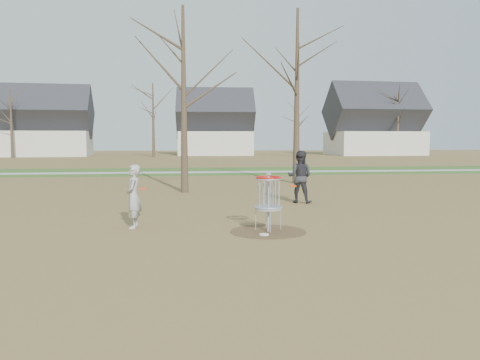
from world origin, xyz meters
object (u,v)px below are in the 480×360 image
Objects in this scene: disc_grounded at (264,234)px; disc_golf_basket at (268,193)px; player_standing at (133,197)px; player_throwing at (300,177)px.

disc_golf_basket is at bearing 68.18° from disc_grounded.
disc_golf_basket is (3.20, -0.82, 0.14)m from player_standing.
player_throwing is 5.24m from disc_golf_basket.
player_standing is 6.54m from player_throwing.
disc_golf_basket is (-1.94, -4.86, 0.02)m from player_throwing.
player_standing is 7.08× the size of disc_grounded.
disc_grounded is 1.00m from disc_golf_basket.
player_throwing is 8.15× the size of disc_grounded.
disc_grounded is (3.04, -1.24, -0.76)m from player_standing.
disc_grounded is at bearing 93.93° from player_throwing.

